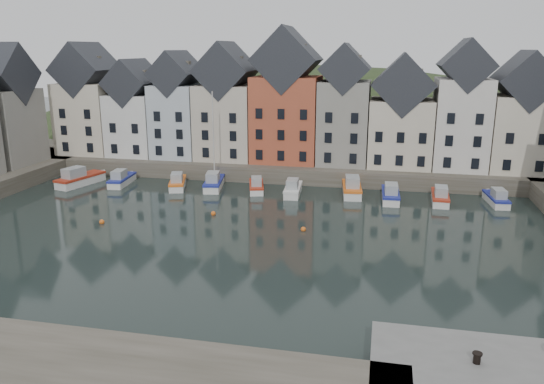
% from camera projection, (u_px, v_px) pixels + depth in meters
% --- Properties ---
extents(ground, '(260.00, 260.00, 0.00)m').
position_uv_depth(ground, '(228.00, 244.00, 47.16)').
color(ground, black).
rests_on(ground, ground).
extents(far_quay, '(90.00, 16.00, 2.00)m').
position_uv_depth(far_quay, '(288.00, 164.00, 75.21)').
color(far_quay, '#454135').
rests_on(far_quay, ground).
extents(hillside, '(153.60, 70.40, 64.00)m').
position_uv_depth(hillside, '(311.00, 231.00, 104.71)').
color(hillside, '#25341A').
rests_on(hillside, ground).
extents(far_terrace, '(72.37, 8.16, 17.78)m').
position_uv_depth(far_terrace, '(310.00, 110.00, 70.62)').
color(far_terrace, beige).
rests_on(far_terrace, far_quay).
extents(mooring_buoys, '(20.50, 5.50, 0.50)m').
position_uv_depth(mooring_buoys, '(205.00, 221.00, 52.96)').
color(mooring_buoys, orange).
rests_on(mooring_buoys, ground).
extents(boat_a, '(3.76, 7.22, 2.65)m').
position_uv_depth(boat_a, '(79.00, 179.00, 67.47)').
color(boat_a, silver).
rests_on(boat_a, ground).
extents(boat_b, '(2.47, 6.02, 2.25)m').
position_uv_depth(boat_b, '(122.00, 180.00, 67.67)').
color(boat_b, silver).
rests_on(boat_b, ground).
extents(boat_c, '(3.46, 6.08, 2.23)m').
position_uv_depth(boat_c, '(178.00, 183.00, 66.12)').
color(boat_c, silver).
rests_on(boat_c, ground).
extents(boat_d, '(3.07, 6.57, 12.08)m').
position_uv_depth(boat_d, '(214.00, 182.00, 65.83)').
color(boat_d, silver).
rests_on(boat_d, ground).
extents(boat_e, '(2.96, 5.60, 2.05)m').
position_uv_depth(boat_e, '(256.00, 186.00, 64.64)').
color(boat_e, silver).
rests_on(boat_e, ground).
extents(boat_f, '(2.22, 5.90, 2.22)m').
position_uv_depth(boat_f, '(293.00, 189.00, 63.08)').
color(boat_f, silver).
rests_on(boat_f, ground).
extents(boat_g, '(2.83, 7.00, 2.62)m').
position_uv_depth(boat_g, '(352.00, 188.00, 63.11)').
color(boat_g, silver).
rests_on(boat_g, ground).
extents(boat_h, '(2.10, 6.18, 2.35)m').
position_uv_depth(boat_h, '(391.00, 195.00, 60.55)').
color(boat_h, silver).
rests_on(boat_h, ground).
extents(boat_i, '(2.07, 5.91, 2.24)m').
position_uv_depth(boat_i, '(440.00, 197.00, 59.74)').
color(boat_i, silver).
rests_on(boat_i, ground).
extents(boat_j, '(2.21, 5.58, 2.09)m').
position_uv_depth(boat_j, '(496.00, 199.00, 59.20)').
color(boat_j, silver).
rests_on(boat_j, ground).
extents(mooring_bollard, '(0.48, 0.48, 0.56)m').
position_uv_depth(mooring_bollard, '(477.00, 357.00, 25.79)').
color(mooring_bollard, black).
rests_on(mooring_bollard, near_quay).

